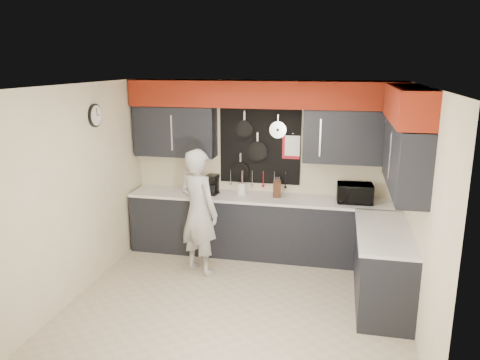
% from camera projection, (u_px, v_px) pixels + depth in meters
% --- Properties ---
extents(ground, '(4.00, 4.00, 0.00)m').
position_uv_depth(ground, '(239.00, 300.00, 5.76)').
color(ground, tan).
rests_on(ground, ground).
extents(back_wall_assembly, '(4.00, 0.36, 2.60)m').
position_uv_depth(back_wall_assembly, '(263.00, 121.00, 6.78)').
color(back_wall_assembly, beige).
rests_on(back_wall_assembly, ground).
extents(right_wall_assembly, '(0.36, 3.50, 2.60)m').
position_uv_depth(right_wall_assembly, '(408.00, 146.00, 5.16)').
color(right_wall_assembly, beige).
rests_on(right_wall_assembly, ground).
extents(left_wall_assembly, '(0.05, 3.50, 2.60)m').
position_uv_depth(left_wall_assembly, '(84.00, 186.00, 5.85)').
color(left_wall_assembly, beige).
rests_on(left_wall_assembly, ground).
extents(base_cabinets, '(3.95, 2.20, 0.92)m').
position_uv_depth(base_cabinets, '(290.00, 236.00, 6.62)').
color(base_cabinets, black).
rests_on(base_cabinets, ground).
extents(microwave, '(0.51, 0.36, 0.27)m').
position_uv_depth(microwave, '(355.00, 193.00, 6.58)').
color(microwave, black).
rests_on(microwave, base_cabinets).
extents(knife_block, '(0.13, 0.13, 0.25)m').
position_uv_depth(knife_block, '(277.00, 189.00, 6.85)').
color(knife_block, '#391D12').
rests_on(knife_block, base_cabinets).
extents(utensil_crock, '(0.13, 0.13, 0.17)m').
position_uv_depth(utensil_crock, '(242.00, 189.00, 7.01)').
color(utensil_crock, white).
rests_on(utensil_crock, base_cabinets).
extents(coffee_maker, '(0.19, 0.22, 0.30)m').
position_uv_depth(coffee_maker, '(213.00, 184.00, 7.00)').
color(coffee_maker, black).
rests_on(coffee_maker, base_cabinets).
extents(person, '(0.76, 0.67, 1.74)m').
position_uv_depth(person, '(199.00, 212.00, 6.34)').
color(person, '#B6B6B3').
rests_on(person, ground).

